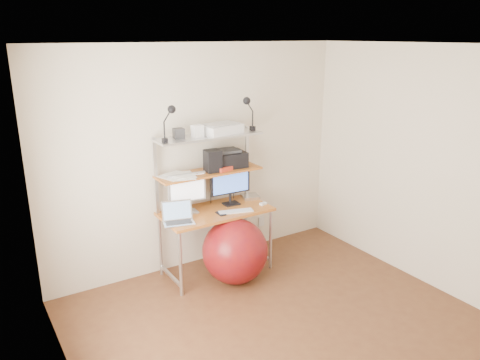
% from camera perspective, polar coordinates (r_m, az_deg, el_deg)
% --- Properties ---
extents(room, '(3.60, 3.60, 3.60)m').
position_cam_1_polar(room, '(3.82, 7.51, -3.10)').
color(room, brown).
rests_on(room, ground).
extents(computer_desk, '(1.20, 0.60, 1.57)m').
position_cam_1_polar(computer_desk, '(5.10, -3.36, -1.22)').
color(computer_desk, '#BA6324').
rests_on(computer_desk, ground).
extents(desktop, '(1.20, 0.60, 0.00)m').
position_cam_1_polar(desktop, '(5.12, -2.98, -3.70)').
color(desktop, '#BA6324').
rests_on(desktop, computer_desk).
extents(mid_shelf, '(1.18, 0.34, 0.00)m').
position_cam_1_polar(mid_shelf, '(5.10, -3.76, 1.07)').
color(mid_shelf, '#BA6324').
rests_on(mid_shelf, computer_desk).
extents(top_shelf, '(1.18, 0.34, 0.00)m').
position_cam_1_polar(top_shelf, '(5.00, -3.85, 5.48)').
color(top_shelf, silver).
rests_on(top_shelf, computer_desk).
extents(floor, '(3.60, 3.60, 0.00)m').
position_cam_1_polar(floor, '(4.41, 6.85, -18.49)').
color(floor, brown).
rests_on(floor, ground).
extents(wall_outlet, '(0.08, 0.01, 0.12)m').
position_cam_1_polar(wall_outlet, '(5.97, 2.62, -5.08)').
color(wall_outlet, silver).
rests_on(wall_outlet, room).
extents(monitor_silver, '(0.42, 0.16, 0.47)m').
position_cam_1_polar(monitor_silver, '(5.00, -6.46, -1.26)').
color(monitor_silver, '#ACACB1').
rests_on(monitor_silver, desktop).
extents(monitor_black, '(0.49, 0.14, 0.49)m').
position_cam_1_polar(monitor_black, '(5.22, -1.20, -0.41)').
color(monitor_black, black).
rests_on(monitor_black, desktop).
extents(laptop, '(0.36, 0.32, 0.27)m').
position_cam_1_polar(laptop, '(4.82, -7.58, -4.60)').
color(laptop, '#BDBDC1').
rests_on(laptop, desktop).
extents(keyboard, '(0.39, 0.20, 0.01)m').
position_cam_1_polar(keyboard, '(5.07, -0.53, -3.84)').
color(keyboard, silver).
rests_on(keyboard, desktop).
extents(mouse, '(0.09, 0.06, 0.02)m').
position_cam_1_polar(mouse, '(5.28, 2.85, -2.90)').
color(mouse, silver).
rests_on(mouse, desktop).
extents(mac_mini, '(0.23, 0.23, 0.04)m').
position_cam_1_polar(mac_mini, '(5.48, 1.26, -2.02)').
color(mac_mini, '#BDBDC1').
rests_on(mac_mini, desktop).
extents(phone, '(0.08, 0.13, 0.01)m').
position_cam_1_polar(phone, '(5.01, -2.35, -4.11)').
color(phone, black).
rests_on(phone, desktop).
extents(printer, '(0.45, 0.32, 0.20)m').
position_cam_1_polar(printer, '(5.23, -1.70, 2.59)').
color(printer, black).
rests_on(printer, mid_shelf).
extents(nas_cube, '(0.17, 0.17, 0.24)m').
position_cam_1_polar(nas_cube, '(5.06, -3.35, 2.34)').
color(nas_cube, black).
rests_on(nas_cube, mid_shelf).
extents(red_box, '(0.19, 0.15, 0.05)m').
position_cam_1_polar(red_box, '(5.10, -1.99, 1.39)').
color(red_box, '#B9321D').
rests_on(red_box, mid_shelf).
extents(scanner, '(0.46, 0.34, 0.11)m').
position_cam_1_polar(scanner, '(5.08, -2.32, 6.30)').
color(scanner, silver).
rests_on(scanner, top_shelf).
extents(box_white, '(0.12, 0.10, 0.13)m').
position_cam_1_polar(box_white, '(4.90, -5.21, 5.97)').
color(box_white, silver).
rests_on(box_white, top_shelf).
extents(box_grey, '(0.12, 0.12, 0.10)m').
position_cam_1_polar(box_grey, '(4.86, -7.49, 5.66)').
color(box_grey, '#303033').
rests_on(box_grey, top_shelf).
extents(clip_lamp_left, '(0.15, 0.08, 0.37)m').
position_cam_1_polar(clip_lamp_left, '(4.66, -8.51, 7.79)').
color(clip_lamp_left, black).
rests_on(clip_lamp_left, top_shelf).
extents(clip_lamp_right, '(0.15, 0.08, 0.38)m').
position_cam_1_polar(clip_lamp_right, '(5.15, 0.98, 8.98)').
color(clip_lamp_right, black).
rests_on(clip_lamp_right, top_shelf).
extents(exercise_ball, '(0.71, 0.71, 0.71)m').
position_cam_1_polar(exercise_ball, '(5.07, -0.61, -8.66)').
color(exercise_ball, maroon).
rests_on(exercise_ball, floor).
extents(paper_stack, '(0.40, 0.40, 0.02)m').
position_cam_1_polar(paper_stack, '(4.93, -7.33, 0.52)').
color(paper_stack, white).
rests_on(paper_stack, mid_shelf).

